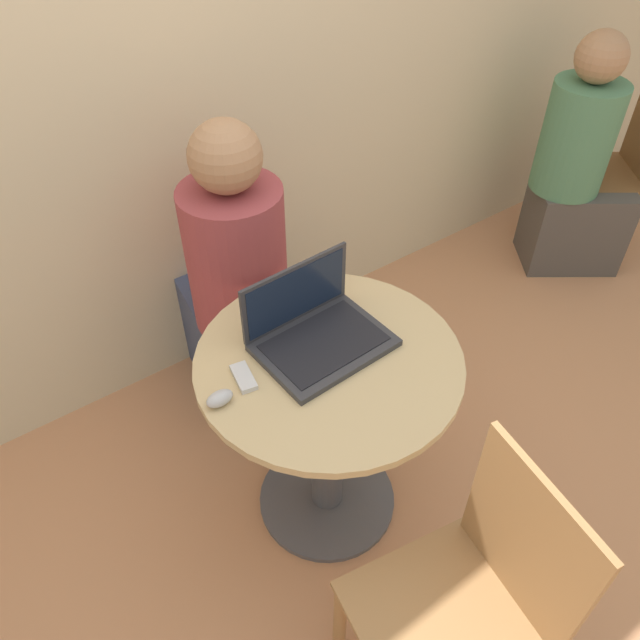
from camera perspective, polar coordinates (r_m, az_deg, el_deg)
ground_plane at (r=2.30m, az=0.63°, el=-16.05°), size 12.00×12.00×0.00m
back_wall at (r=2.14m, az=-15.52°, el=23.10°), size 7.00×0.05×2.60m
round_table at (r=1.90m, az=0.75°, el=-8.36°), size 0.75×0.75×0.72m
laptop at (r=1.74m, az=-0.35°, el=-0.96°), size 0.37×0.28×0.21m
cell_phone at (r=1.68m, az=-7.00°, el=-5.22°), size 0.06×0.11×0.02m
computer_mouse at (r=1.62m, az=-9.17°, el=-7.09°), size 0.07×0.04×0.04m
chair_empty at (r=1.68m, az=13.36°, el=-23.95°), size 0.46×0.46×0.87m
person_seated at (r=2.29m, az=-7.71°, el=2.40°), size 0.39×0.54×1.19m
chair_background at (r=3.46m, az=24.96°, el=12.36°), size 0.56×0.56×0.84m
person_background at (r=3.23m, az=22.46°, el=11.99°), size 0.54×0.51×1.14m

